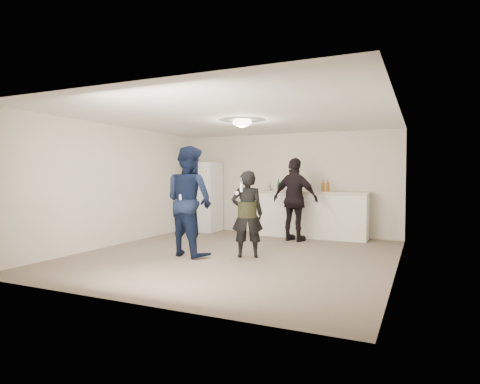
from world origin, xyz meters
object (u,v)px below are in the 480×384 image
at_px(fridge, 205,197).
at_px(shaker, 269,187).
at_px(counter, 311,215).
at_px(woman, 247,214).
at_px(spectator, 295,200).
at_px(man, 189,201).

bearing_deg(fridge, shaker, 4.46).
distance_m(counter, fridge, 2.84).
height_order(fridge, shaker, fridge).
bearing_deg(woman, counter, -122.95).
bearing_deg(spectator, counter, -92.48).
bearing_deg(fridge, spectator, -12.90).
height_order(counter, man, man).
bearing_deg(woman, man, -7.74).
distance_m(fridge, spectator, 2.70).
bearing_deg(shaker, spectator, -39.92).
xyz_separation_m(shaker, woman, (0.63, -2.80, -0.40)).
relative_size(fridge, shaker, 10.59).
bearing_deg(shaker, woman, -77.43).
bearing_deg(shaker, counter, -3.59).
height_order(counter, fridge, fridge).
distance_m(man, spectator, 2.69).
bearing_deg(spectator, fridge, -0.71).
xyz_separation_m(counter, spectator, (-0.18, -0.67, 0.40)).
height_order(counter, spectator, spectator).
xyz_separation_m(shaker, spectator, (0.88, -0.74, -0.25)).
distance_m(fridge, man, 3.26).
bearing_deg(counter, man, -115.66).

